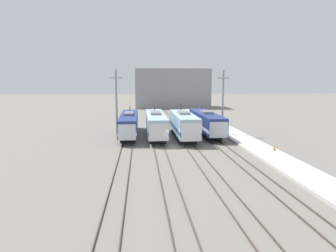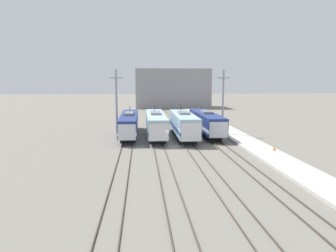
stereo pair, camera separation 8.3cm
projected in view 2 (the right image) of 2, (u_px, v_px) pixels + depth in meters
ground_plane at (174, 147)px, 46.07m from camera, size 400.00×400.00×0.00m
rail_pair_far_left at (127, 147)px, 45.52m from camera, size 1.51×120.00×0.15m
rail_pair_center_left at (159, 146)px, 45.88m from camera, size 1.51×120.00×0.15m
rail_pair_center_right at (190, 146)px, 46.24m from camera, size 1.51×120.00×0.15m
rail_pair_far_right at (220, 145)px, 46.60m from camera, size 1.51×120.00×0.15m
locomotive_far_left at (129, 124)px, 54.76m from camera, size 2.76×19.60×4.67m
locomotive_center_left at (156, 124)px, 53.80m from camera, size 2.96×18.83×4.88m
locomotive_center_right at (184, 125)px, 52.45m from camera, size 3.06×16.77×5.39m
locomotive_far_right at (206, 122)px, 56.53m from camera, size 3.02×19.26×4.59m
catenary_tower_left at (116, 102)px, 53.86m from camera, size 2.18×0.34×11.03m
catenary_tower_right at (223, 102)px, 55.30m from camera, size 2.18×0.34×11.03m
platform at (252, 144)px, 46.96m from camera, size 4.00×120.00×0.29m
traffic_cone at (274, 148)px, 42.13m from camera, size 0.36×0.36×0.59m
depot_building at (172, 88)px, 115.85m from camera, size 25.56×14.00×13.44m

